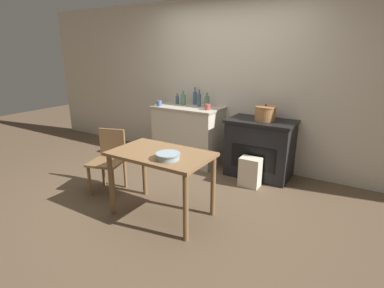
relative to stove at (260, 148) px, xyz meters
name	(u,v)px	position (x,y,z in m)	size (l,w,h in m)	color
ground_plane	(174,198)	(-0.65, -1.27, -0.42)	(14.00, 14.00, 0.00)	brown
wall_back	(230,84)	(-0.65, 0.32, 0.85)	(8.00, 0.07, 2.55)	beige
counter_cabinet	(188,134)	(-1.22, -0.02, 0.04)	(1.10, 0.63, 0.92)	beige
stove	(260,148)	(0.00, 0.00, 0.00)	(0.94, 0.60, 0.84)	black
work_table	(161,163)	(-0.54, -1.65, 0.20)	(1.08, 0.66, 0.74)	olive
chair	(109,158)	(-1.52, -1.49, 0.01)	(0.50, 0.50, 0.81)	olive
flour_sack	(250,172)	(0.03, -0.43, -0.22)	(0.28, 0.19, 0.41)	beige
stock_pot	(265,113)	(0.04, 0.01, 0.52)	(0.30, 0.30, 0.23)	#B77A47
mixing_bowl_large	(168,156)	(-0.36, -1.78, 0.36)	(0.25, 0.25, 0.07)	#93A8B2
bottle_far_left	(177,100)	(-1.51, 0.09, 0.57)	(0.06, 0.06, 0.17)	#3D5675
bottle_left	(183,99)	(-1.37, 0.06, 0.59)	(0.08, 0.08, 0.23)	#517F5B
bottle_mid_left	(195,98)	(-1.22, 0.19, 0.61)	(0.06, 0.06, 0.28)	#3D5675
bottle_center_left	(207,101)	(-0.96, 0.12, 0.59)	(0.08, 0.08, 0.22)	#517F5B
bottle_center	(199,100)	(-1.08, 0.08, 0.60)	(0.06, 0.06, 0.27)	#3D5675
cup_center_right	(159,103)	(-1.64, -0.24, 0.54)	(0.08, 0.08, 0.09)	#4C6B99
cup_mid_right	(208,107)	(-0.82, -0.11, 0.54)	(0.08, 0.08, 0.09)	#B74C42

